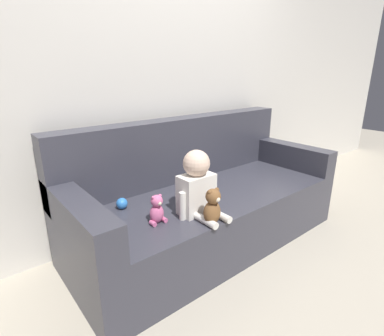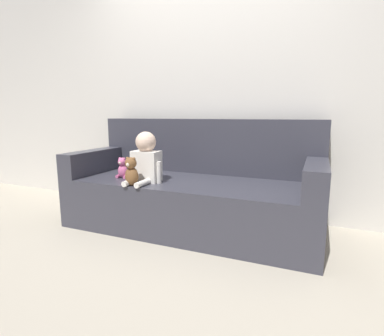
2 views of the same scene
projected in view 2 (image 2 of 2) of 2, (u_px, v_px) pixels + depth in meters
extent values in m
plane|color=#B7AD99|center=(191.00, 227.00, 2.68)|extent=(12.00, 12.00, 0.00)
cube|color=silver|center=(213.00, 83.00, 2.93)|extent=(8.00, 0.05, 2.60)
cube|color=#383842|center=(191.00, 203.00, 2.64)|extent=(2.16, 0.89, 0.43)
cube|color=#383842|center=(206.00, 146.00, 2.88)|extent=(2.16, 0.18, 0.52)
cube|color=#383842|center=(99.00, 160.00, 2.97)|extent=(0.16, 0.89, 0.22)
cube|color=#383842|center=(316.00, 176.00, 2.20)|extent=(0.16, 0.89, 0.22)
cube|color=white|center=(146.00, 166.00, 2.50)|extent=(0.23, 0.14, 0.26)
sphere|color=beige|center=(146.00, 142.00, 2.47)|extent=(0.17, 0.17, 0.17)
cylinder|color=white|center=(130.00, 182.00, 2.40)|extent=(0.05, 0.18, 0.05)
cylinder|color=white|center=(142.00, 183.00, 2.36)|extent=(0.05, 0.18, 0.05)
cylinder|color=white|center=(132.00, 170.00, 2.54)|extent=(0.04, 0.04, 0.18)
cylinder|color=white|center=(159.00, 172.00, 2.44)|extent=(0.04, 0.04, 0.18)
ellipsoid|color=brown|center=(132.00, 176.00, 2.36)|extent=(0.11, 0.09, 0.15)
sphere|color=brown|center=(131.00, 163.00, 2.34)|extent=(0.09, 0.09, 0.09)
sphere|color=brown|center=(127.00, 158.00, 2.34)|extent=(0.03, 0.03, 0.03)
sphere|color=brown|center=(134.00, 159.00, 2.32)|extent=(0.03, 0.03, 0.03)
sphere|color=beige|center=(128.00, 165.00, 2.31)|extent=(0.03, 0.03, 0.03)
ellipsoid|color=#DB6699|center=(123.00, 171.00, 2.66)|extent=(0.09, 0.07, 0.12)
sphere|color=#DB6699|center=(122.00, 162.00, 2.64)|extent=(0.07, 0.07, 0.07)
sphere|color=#DB6699|center=(120.00, 158.00, 2.65)|extent=(0.02, 0.02, 0.02)
sphere|color=#DB6699|center=(124.00, 159.00, 2.63)|extent=(0.02, 0.02, 0.02)
sphere|color=beige|center=(120.00, 163.00, 2.62)|extent=(0.03, 0.03, 0.03)
cylinder|color=#DB6699|center=(118.00, 176.00, 2.67)|extent=(0.03, 0.05, 0.03)
cylinder|color=#DB6699|center=(126.00, 177.00, 2.64)|extent=(0.03, 0.05, 0.03)
sphere|color=#337FDB|center=(135.00, 168.00, 2.98)|extent=(0.08, 0.08, 0.08)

